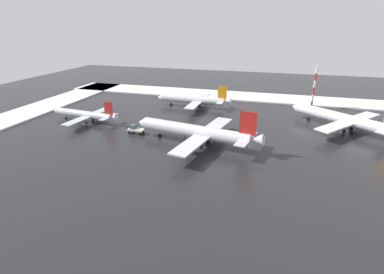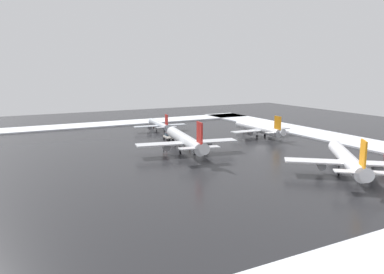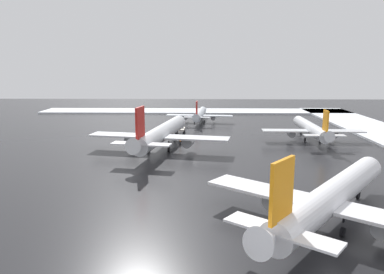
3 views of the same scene
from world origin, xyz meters
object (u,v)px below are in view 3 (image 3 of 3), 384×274
airplane_foreground_jet (311,129)px  ground_crew_mid_apron (138,142)px  airplane_parked_starboard (331,197)px  airplane_distant_tail (200,114)px  airplane_parked_portside (161,133)px  pushback_tug (180,129)px  ground_crew_near_tug (180,141)px

airplane_foreground_jet → ground_crew_mid_apron: size_ratio=16.68×
airplane_parked_starboard → airplane_distant_tail: (76.73, 14.84, -0.92)m
airplane_foreground_jet → airplane_parked_portside: bearing=108.2°
airplane_distant_tail → pushback_tug: airplane_distant_tail is taller
ground_crew_near_tug → pushback_tug: bearing=-179.5°
airplane_foreground_jet → airplane_distant_tail: size_ratio=1.14×
airplane_parked_portside → airplane_foreground_jet: 36.36m
pushback_tug → ground_crew_near_tug: size_ratio=2.73×
airplane_foreground_jet → ground_crew_near_tug: size_ratio=16.68×
airplane_parked_starboard → airplane_distant_tail: airplane_parked_starboard is taller
airplane_parked_starboard → airplane_distant_tail: size_ratio=1.15×
airplane_foreground_jet → pushback_tug: (8.28, 31.71, -1.52)m
airplane_parked_portside → pushback_tug: bearing=1.3°
airplane_parked_starboard → pushback_tug: airplane_parked_starboard is taller
ground_crew_mid_apron → ground_crew_near_tug: bearing=13.2°
airplane_parked_portside → ground_crew_near_tug: bearing=-29.4°
airplane_parked_starboard → airplane_distant_tail: 78.16m
pushback_tug → ground_crew_mid_apron: (-15.81, 8.52, -0.31)m
pushback_tug → ground_crew_mid_apron: 17.96m
airplane_foreground_jet → airplane_distant_tail: airplane_foreground_jet is taller
airplane_foreground_jet → ground_crew_mid_apron: bearing=101.6°
airplane_distant_tail → ground_crew_mid_apron: airplane_distant_tail is taller
ground_crew_mid_apron → airplane_distant_tail: bearing=74.5°
airplane_parked_portside → pushback_tug: (19.02, -3.02, -2.21)m
airplane_parked_starboard → airplane_distant_tail: bearing=49.0°
ground_crew_near_tug → airplane_foreground_jet: bearing=99.1°
airplane_distant_tail → ground_crew_near_tug: size_ratio=14.64×
airplane_distant_tail → ground_crew_near_tug: (-34.46, 4.36, -1.48)m
ground_crew_mid_apron → airplane_parked_portside: bearing=-25.0°
ground_crew_mid_apron → airplane_foreground_jet: bearing=15.9°
airplane_parked_starboard → ground_crew_mid_apron: (40.99, 28.44, -2.40)m
airplane_distant_tail → ground_crew_mid_apron: size_ratio=14.64×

